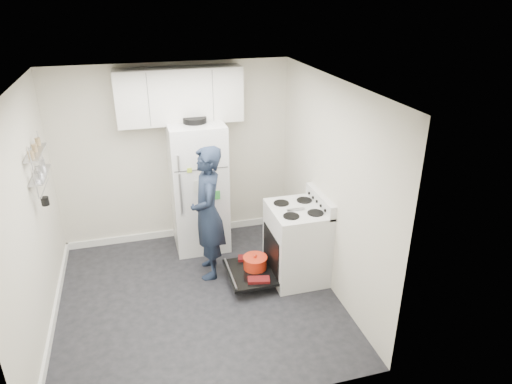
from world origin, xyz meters
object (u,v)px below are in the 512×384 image
object	(u,v)px
electric_range	(296,243)
refrigerator	(198,186)
open_oven_door	(252,268)
person	(208,213)

from	to	relation	value
electric_range	refrigerator	bearing A→B (deg)	132.66
open_oven_door	person	size ratio (longest dim) A/B	0.42
person	open_oven_door	bearing A→B (deg)	61.00
electric_range	refrigerator	distance (m)	1.56
open_oven_door	person	world-z (taller)	person
open_oven_door	refrigerator	xyz separation A→B (m)	(-0.46, 1.07, 0.71)
electric_range	open_oven_door	xyz separation A→B (m)	(-0.55, 0.03, -0.28)
open_oven_door	refrigerator	distance (m)	1.36
electric_range	person	size ratio (longest dim) A/B	0.65
refrigerator	person	world-z (taller)	refrigerator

